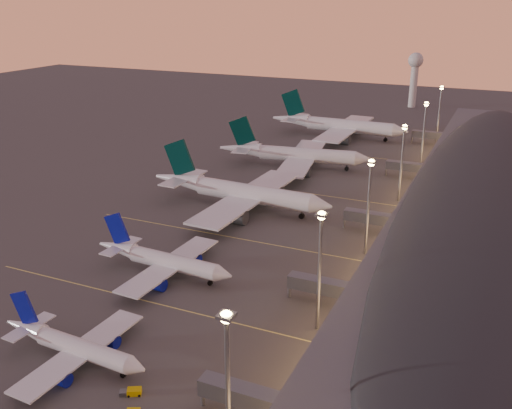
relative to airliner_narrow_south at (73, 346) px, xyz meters
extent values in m
plane|color=#3D3B38|center=(2.20, 28.92, -3.09)|extent=(700.00, 700.00, 0.00)
cylinder|color=silver|center=(2.90, -0.13, 0.06)|extent=(20.77, 4.45, 3.51)
cone|color=silver|center=(14.86, -0.68, 0.06)|extent=(3.48, 3.66, 3.51)
cone|color=silver|center=(-12.06, 0.55, 0.49)|extent=(9.47, 3.93, 3.51)
cube|color=silver|center=(1.90, -0.09, -0.56)|extent=(7.33, 29.82, 0.39)
cylinder|color=navy|center=(2.86, 6.38, -1.74)|extent=(4.77, 2.84, 2.63)
cylinder|color=navy|center=(2.27, -6.62, -1.74)|extent=(4.77, 2.84, 2.63)
cube|color=navy|center=(-11.60, 0.53, 5.05)|extent=(6.45, 0.82, 7.62)
cube|color=silver|center=(-10.93, 0.50, 1.02)|extent=(3.81, 10.79, 0.25)
cylinder|color=black|center=(11.55, -0.53, -2.39)|extent=(0.29, 0.29, 1.39)
cylinder|color=black|center=(11.55, -0.53, -2.60)|extent=(1.01, 0.66, 0.98)
cylinder|color=black|center=(1.35, 2.40, -2.39)|extent=(0.29, 0.29, 1.39)
cylinder|color=black|center=(1.35, 2.40, -2.60)|extent=(1.01, 0.66, 0.98)
cylinder|color=black|center=(1.12, -2.51, -2.39)|extent=(0.29, 0.29, 1.39)
cylinder|color=black|center=(1.12, -2.51, -2.60)|extent=(1.01, 0.66, 0.98)
cylinder|color=silver|center=(-0.88, 36.83, 0.56)|extent=(24.12, 5.16, 4.08)
cone|color=silver|center=(13.02, 36.19, 0.56)|extent=(4.05, 4.25, 4.08)
cone|color=silver|center=(-18.25, 37.61, 1.07)|extent=(10.99, 4.57, 4.08)
cube|color=silver|center=(-2.03, 36.88, -0.15)|extent=(8.51, 34.63, 0.45)
cylinder|color=navy|center=(-0.92, 44.39, -1.53)|extent=(5.54, 3.30, 3.06)
cylinder|color=navy|center=(-1.60, 29.29, -1.53)|extent=(5.54, 3.30, 3.06)
cube|color=navy|center=(-17.71, 37.59, 6.36)|extent=(7.49, 0.95, 8.85)
cube|color=silver|center=(-16.93, 37.55, 1.68)|extent=(4.42, 12.53, 0.29)
cylinder|color=black|center=(9.18, 36.37, -2.28)|extent=(0.34, 0.34, 1.61)
cylinder|color=black|center=(9.18, 36.37, -2.52)|extent=(1.17, 0.76, 1.14)
cylinder|color=black|center=(-2.68, 39.77, -2.28)|extent=(0.34, 0.34, 1.61)
cylinder|color=black|center=(-2.68, 39.77, -2.52)|extent=(1.17, 0.76, 1.14)
cylinder|color=black|center=(-2.93, 34.06, -2.28)|extent=(0.34, 0.34, 1.61)
cylinder|color=black|center=(-2.93, 34.06, -2.52)|extent=(1.17, 0.76, 1.14)
cylinder|color=silver|center=(-2.20, 86.40, 2.26)|extent=(39.55, 7.75, 5.95)
cone|color=silver|center=(20.61, 85.36, 2.26)|extent=(6.61, 6.23, 5.95)
cone|color=silver|center=(-30.71, 87.72, 3.01)|extent=(18.01, 6.76, 5.95)
cube|color=silver|center=(-4.10, 86.49, 1.22)|extent=(14.04, 57.94, 0.65)
cylinder|color=#595B60|center=(-2.25, 99.06, -0.78)|extent=(9.07, 4.86, 4.46)
cylinder|color=#595B60|center=(-3.41, 73.80, -0.78)|extent=(9.07, 4.86, 4.46)
cube|color=#032A27|center=(-29.82, 87.68, 10.69)|extent=(11.76, 1.43, 13.19)
cube|color=silver|center=(-28.55, 87.62, 3.90)|extent=(7.29, 20.96, 0.42)
cylinder|color=black|center=(14.30, 85.65, -1.90)|extent=(0.50, 0.50, 2.38)
cylinder|color=black|center=(14.30, 85.65, -2.25)|extent=(1.71, 1.12, 1.66)
cylinder|color=black|center=(-5.17, 90.71, -1.90)|extent=(0.50, 0.50, 2.38)
cylinder|color=black|center=(-5.17, 90.71, -2.25)|extent=(1.71, 1.12, 1.66)
cylinder|color=black|center=(-5.56, 82.39, -1.90)|extent=(0.50, 0.50, 2.38)
cylinder|color=black|center=(-5.56, 82.39, -2.25)|extent=(1.71, 1.12, 1.66)
cylinder|color=silver|center=(-2.71, 138.26, 2.05)|extent=(38.17, 11.63, 5.71)
cone|color=silver|center=(18.93, 141.74, 2.05)|extent=(6.92, 6.60, 5.71)
cone|color=silver|center=(-29.75, 133.91, 2.76)|extent=(17.73, 8.34, 5.71)
cube|color=silver|center=(-4.51, 137.97, 1.05)|extent=(19.58, 56.21, 0.63)
cylinder|color=#595B60|center=(-5.24, 150.15, -0.88)|extent=(9.09, 5.58, 4.28)
cylinder|color=#595B60|center=(-1.38, 126.18, -0.88)|extent=(9.09, 5.58, 4.28)
cube|color=#032A27|center=(-28.91, 134.04, 10.13)|extent=(11.25, 2.63, 12.67)
cube|color=silver|center=(-27.71, 134.24, 3.62)|extent=(9.16, 20.57, 0.40)
cylinder|color=black|center=(12.94, 140.78, -1.95)|extent=(0.52, 0.52, 2.28)
cylinder|color=black|center=(12.94, 140.78, -2.29)|extent=(1.74, 1.24, 1.60)
cylinder|color=black|center=(-6.35, 141.72, -1.95)|extent=(0.52, 0.52, 2.28)
cylinder|color=black|center=(-6.35, 141.72, -2.29)|extent=(1.74, 1.24, 1.60)
cylinder|color=black|center=(-5.08, 133.83, -1.95)|extent=(0.52, 0.52, 2.28)
cylinder|color=black|center=(-5.08, 133.83, -2.29)|extent=(1.74, 1.24, 1.60)
cylinder|color=silver|center=(-0.87, 194.28, 2.59)|extent=(41.78, 7.00, 6.30)
cone|color=silver|center=(23.34, 193.88, 2.59)|extent=(6.83, 6.41, 6.30)
cone|color=silver|center=(-31.12, 194.78, 3.37)|extent=(18.93, 6.62, 6.30)
cube|color=silver|center=(-2.88, 194.31, 1.48)|extent=(13.11, 61.12, 0.69)
cylinder|color=#595B60|center=(-1.32, 207.69, -0.64)|extent=(9.49, 4.88, 4.73)
cylinder|color=#595B60|center=(-1.76, 180.89, -0.64)|extent=(9.49, 4.88, 4.73)
cube|color=#032A27|center=(-30.18, 194.77, 11.52)|extent=(12.45, 1.15, 13.99)
cube|color=silver|center=(-28.83, 194.75, 4.32)|extent=(7.09, 22.04, 0.44)
cylinder|color=black|center=(16.64, 193.99, -1.83)|extent=(0.51, 0.51, 2.52)
cylinder|color=black|center=(16.64, 193.99, -2.20)|extent=(1.78, 1.13, 1.76)
cylinder|color=black|center=(-4.15, 198.75, -1.83)|extent=(0.51, 0.51, 2.52)
cylinder|color=black|center=(-4.15, 198.75, -2.20)|extent=(1.78, 1.13, 1.76)
cylinder|color=black|center=(-4.30, 189.92, -1.83)|extent=(0.51, 0.51, 2.52)
cylinder|color=black|center=(-4.30, 189.92, -2.20)|extent=(1.78, 1.13, 1.76)
cube|color=#4E4E53|center=(64.20, 101.42, 2.91)|extent=(40.00, 255.00, 12.00)
ellipsoid|color=black|center=(64.20, 101.42, 8.91)|extent=(39.00, 253.00, 10.92)
cube|color=#F1A556|center=(44.00, 101.42, 1.91)|extent=(0.40, 244.80, 8.00)
cube|color=#595B60|center=(36.20, -1.08, 1.41)|extent=(16.00, 3.20, 3.00)
cylinder|color=slate|center=(28.20, -1.08, -0.89)|extent=(0.70, 0.70, 4.40)
cube|color=#595B60|center=(36.20, 38.92, 1.41)|extent=(16.00, 3.20, 3.00)
cylinder|color=slate|center=(28.20, 38.92, -0.89)|extent=(0.70, 0.70, 4.40)
cube|color=#595B60|center=(36.20, 83.92, 1.41)|extent=(16.00, 3.20, 3.00)
cylinder|color=slate|center=(28.20, 83.92, -0.89)|extent=(0.70, 0.70, 4.40)
cube|color=#595B60|center=(36.20, 140.92, 1.41)|extent=(16.00, 3.20, 3.00)
cylinder|color=slate|center=(28.20, 140.92, -0.89)|extent=(0.70, 0.70, 4.40)
cube|color=#595B60|center=(36.20, 196.92, 1.41)|extent=(16.00, 3.20, 3.00)
cylinder|color=slate|center=(28.20, 196.92, -0.89)|extent=(0.70, 0.70, 4.40)
cylinder|color=slate|center=(38.20, -11.08, 9.41)|extent=(0.70, 0.70, 25.00)
cube|color=slate|center=(38.20, -11.08, 22.11)|extent=(2.20, 2.20, 0.50)
sphere|color=#F1BF58|center=(38.20, -11.08, 21.91)|extent=(1.80, 1.80, 1.80)
cylinder|color=slate|center=(38.20, 28.92, 9.41)|extent=(0.70, 0.70, 25.00)
cube|color=slate|center=(38.20, 28.92, 22.11)|extent=(2.20, 2.20, 0.50)
sphere|color=#F1BF58|center=(38.20, 28.92, 21.91)|extent=(1.80, 1.80, 1.80)
cylinder|color=slate|center=(38.20, 68.92, 9.41)|extent=(0.70, 0.70, 25.00)
cube|color=slate|center=(38.20, 68.92, 22.11)|extent=(2.20, 2.20, 0.50)
sphere|color=#F1BF58|center=(38.20, 68.92, 21.91)|extent=(1.80, 1.80, 1.80)
cylinder|color=slate|center=(38.20, 113.92, 9.41)|extent=(0.70, 0.70, 25.00)
cube|color=slate|center=(38.20, 113.92, 22.11)|extent=(2.20, 2.20, 0.50)
sphere|color=#F1BF58|center=(38.20, 113.92, 21.91)|extent=(1.80, 1.80, 1.80)
cylinder|color=slate|center=(38.20, 158.92, 9.41)|extent=(0.70, 0.70, 25.00)
cube|color=slate|center=(38.20, 158.92, 22.11)|extent=(2.20, 2.20, 0.50)
sphere|color=#F1BF58|center=(38.20, 158.92, 21.91)|extent=(1.80, 1.80, 1.80)
cylinder|color=slate|center=(38.20, 203.92, 9.41)|extent=(0.70, 0.70, 25.00)
cube|color=slate|center=(38.20, 203.92, 22.11)|extent=(2.20, 2.20, 0.50)
sphere|color=#F1BF58|center=(38.20, 203.92, 21.91)|extent=(1.80, 1.80, 1.80)
cylinder|color=silver|center=(12.20, 288.92, 9.91)|extent=(4.40, 4.40, 26.00)
sphere|color=silver|center=(12.20, 288.92, 24.91)|extent=(9.00, 9.00, 9.00)
cube|color=#D8C659|center=(2.20, 23.92, -3.08)|extent=(90.00, 0.36, 0.00)
cube|color=#D8C659|center=(2.20, 63.92, -3.08)|extent=(90.00, 0.36, 0.00)
cube|color=#D8C659|center=(2.20, 108.92, -3.08)|extent=(90.00, 0.36, 0.00)
cube|color=#D8C659|center=(2.20, 163.92, -3.08)|extent=(90.00, 0.36, 0.00)
cube|color=#D4B303|center=(16.14, -3.54, -2.54)|extent=(2.82, 2.46, 1.10)
cube|color=#595B60|center=(14.56, -4.40, -2.69)|extent=(1.85, 1.81, 0.80)
cylinder|color=black|center=(16.58, -2.45, -2.87)|extent=(0.47, 0.37, 0.44)
cylinder|color=black|center=(17.29, -3.77, -2.87)|extent=(0.47, 0.37, 0.44)
cylinder|color=black|center=(14.99, -3.31, -2.87)|extent=(0.47, 0.37, 0.44)
cylinder|color=black|center=(15.71, -4.63, -2.87)|extent=(0.47, 0.37, 0.44)
camera|label=1|loc=(68.28, -68.47, 61.35)|focal=40.00mm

